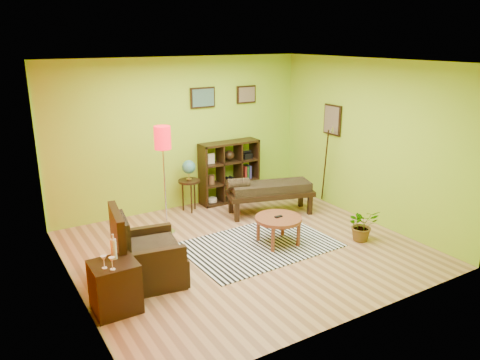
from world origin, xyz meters
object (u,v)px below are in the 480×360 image
armchair (145,259)px  side_cabinet (115,286)px  globe_table (189,173)px  potted_plant (362,228)px  floor_lamp (163,148)px  bench (268,190)px  cube_shelf (230,172)px  coffee_table (278,221)px

armchair → side_cabinet: size_ratio=1.12×
armchair → globe_table: armchair is taller
globe_table → potted_plant: 3.22m
potted_plant → floor_lamp: bearing=143.7°
bench → cube_shelf: bearing=103.4°
bench → armchair: bearing=-156.7°
coffee_table → cube_shelf: cube_shelf is taller
floor_lamp → coffee_table: bearing=-44.3°
armchair → globe_table: size_ratio=1.07×
coffee_table → potted_plant: 1.37m
side_cabinet → bench: bearing=26.8°
globe_table → cube_shelf: bearing=6.2°
side_cabinet → coffee_table: bearing=10.9°
bench → potted_plant: size_ratio=3.12×
side_cabinet → potted_plant: size_ratio=1.77×
coffee_table → side_cabinet: 2.79m
armchair → coffee_table: bearing=1.1°
armchair → floor_lamp: size_ratio=0.58×
potted_plant → armchair: bearing=171.1°
coffee_table → globe_table: (-0.56, 2.04, 0.36)m
armchair → side_cabinet: 0.73m
floor_lamp → cube_shelf: bearing=26.3°
side_cabinet → floor_lamp: size_ratio=0.52×
armchair → bench: 3.05m
floor_lamp → globe_table: size_ratio=1.84×
coffee_table → bench: bearing=62.6°
side_cabinet → globe_table: size_ratio=0.96×
armchair → cube_shelf: (2.57, 2.19, 0.28)m
floor_lamp → globe_table: bearing=43.8°
globe_table → side_cabinet: bearing=-130.4°
bench → side_cabinet: bearing=-153.2°
coffee_table → globe_table: globe_table is taller
floor_lamp → potted_plant: size_ratio=3.40×
armchair → globe_table: bearing=51.9°
side_cabinet → bench: (3.35, 1.69, 0.15)m
cube_shelf → bench: size_ratio=0.73×
coffee_table → bench: 1.31m
coffee_table → armchair: armchair is taller
globe_table → bench: bearing=-37.1°
coffee_table → side_cabinet: size_ratio=0.78×
floor_lamp → globe_table: 1.29m
cube_shelf → bench: bearing=-76.6°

